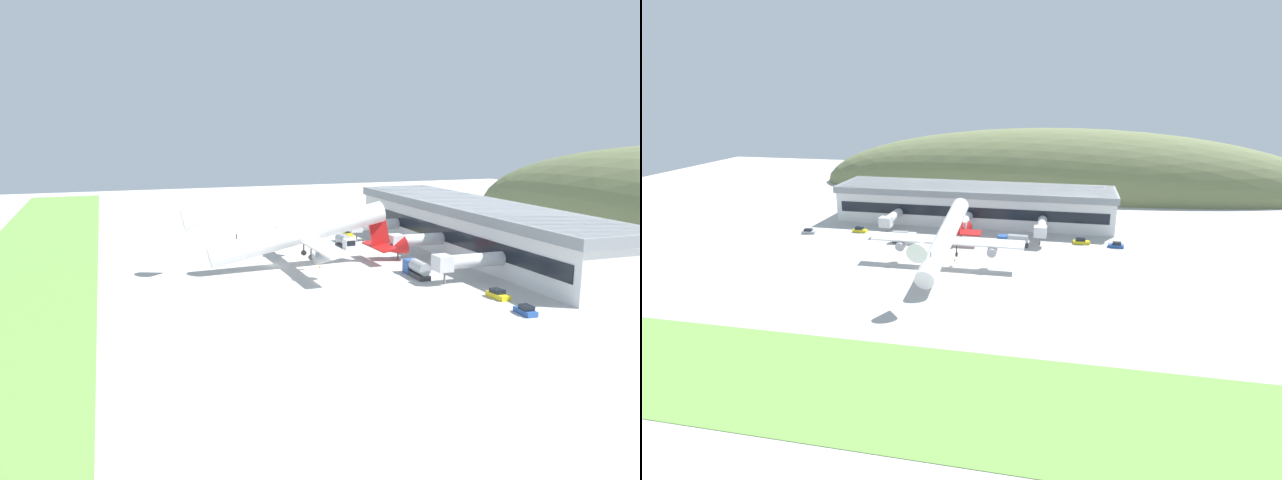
# 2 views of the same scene
# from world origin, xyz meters

# --- Properties ---
(ground_plane) EXTENTS (328.42, 328.42, 0.00)m
(ground_plane) POSITION_xyz_m (0.00, 0.00, 0.00)
(ground_plane) COLOR #B7B5AF
(grass_strip_foreground) EXTENTS (295.58, 25.32, 0.08)m
(grass_strip_foreground) POSITION_xyz_m (0.00, -46.91, 0.04)
(grass_strip_foreground) COLOR #669342
(grass_strip_foreground) RESTS_ON ground_plane
(hill_backdrop) EXTENTS (207.38, 59.44, 49.76)m
(hill_backdrop) POSITION_xyz_m (29.55, 104.49, 0.00)
(hill_backdrop) COLOR #667047
(hill_backdrop) RESTS_ON ground_plane
(terminal_building) EXTENTS (86.17, 19.24, 11.28)m
(terminal_building) POSITION_xyz_m (3.35, 46.38, 6.39)
(terminal_building) COLOR silver
(terminal_building) RESTS_ON ground_plane
(jetway_0) EXTENTS (3.38, 13.13, 5.43)m
(jetway_0) POSITION_xyz_m (-18.62, 30.00, 3.99)
(jetway_0) COLOR silver
(jetway_0) RESTS_ON ground_plane
(jetway_1) EXTENTS (3.38, 12.61, 5.43)m
(jetway_1) POSITION_xyz_m (3.31, 30.28, 3.99)
(jetway_1) COLOR silver
(jetway_1) RESTS_ON ground_plane
(jetway_2) EXTENTS (3.38, 14.07, 5.43)m
(jetway_2) POSITION_xyz_m (25.32, 29.49, 3.99)
(jetway_2) COLOR silver
(jetway_2) RESTS_ON ground_plane
(cargo_airplane) EXTENTS (37.27, 47.16, 13.62)m
(cargo_airplane) POSITION_xyz_m (4.09, 5.18, 6.78)
(cargo_airplane) COLOR white
(service_car_0) EXTENTS (4.14, 2.01, 1.48)m
(service_car_0) POSITION_xyz_m (45.41, 27.65, 0.61)
(service_car_0) COLOR #264C99
(service_car_0) RESTS_ON ground_plane
(service_car_1) EXTENTS (4.22, 1.78, 1.49)m
(service_car_1) POSITION_xyz_m (-27.48, 27.30, 0.62)
(service_car_1) COLOR gold
(service_car_1) RESTS_ON ground_plane
(service_car_2) EXTENTS (4.13, 2.10, 1.41)m
(service_car_2) POSITION_xyz_m (-41.52, 22.96, 0.58)
(service_car_2) COLOR #999EA3
(service_car_2) RESTS_ON ground_plane
(service_car_3) EXTENTS (4.51, 2.11, 1.56)m
(service_car_3) POSITION_xyz_m (36.30, 28.99, 0.65)
(service_car_3) COLOR gold
(service_car_3) RESTS_ON ground_plane
(fuel_truck) EXTENTS (6.65, 2.88, 3.26)m
(fuel_truck) POSITION_xyz_m (-11.45, 20.28, 1.54)
(fuel_truck) COLOR silver
(fuel_truck) RESTS_ON ground_plane
(box_truck) EXTENTS (8.39, 2.97, 3.26)m
(box_truck) POSITION_xyz_m (18.28, 23.36, 1.55)
(box_truck) COLOR #264C99
(box_truck) RESTS_ON ground_plane
(traffic_cone_0) EXTENTS (0.52, 0.52, 0.58)m
(traffic_cone_0) POSITION_xyz_m (5.48, 8.20, 0.28)
(traffic_cone_0) COLOR orange
(traffic_cone_0) RESTS_ON ground_plane
(traffic_cone_1) EXTENTS (0.52, 0.52, 0.58)m
(traffic_cone_1) POSITION_xyz_m (-6.70, 14.92, 0.28)
(traffic_cone_1) COLOR orange
(traffic_cone_1) RESTS_ON ground_plane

